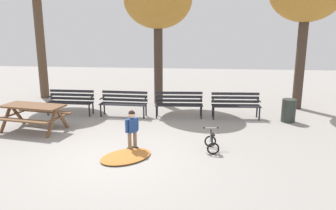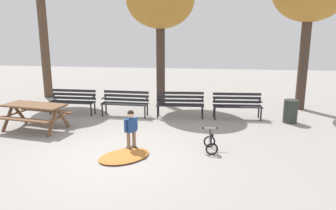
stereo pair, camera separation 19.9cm
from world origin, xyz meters
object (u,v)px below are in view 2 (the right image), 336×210
object	(u,v)px
trash_bin	(290,111)
park_bench_far_right	(237,104)
picnic_table	(35,110)
park_bench_far_left	(73,100)
kids_bicycle	(211,143)
park_bench_right	(180,102)
park_bench_left	(125,101)
child_standing	(131,127)

from	to	relation	value
trash_bin	park_bench_far_right	bearing A→B (deg)	170.77
picnic_table	trash_bin	bearing A→B (deg)	13.19
picnic_table	park_bench_far_left	distance (m)	1.96
kids_bicycle	picnic_table	bearing A→B (deg)	168.21
park_bench_right	park_bench_far_right	distance (m)	1.90
park_bench_left	trash_bin	bearing A→B (deg)	-1.20
kids_bicycle	park_bench_far_left	bearing A→B (deg)	148.21
picnic_table	park_bench_right	world-z (taller)	park_bench_right
park_bench_left	kids_bicycle	bearing A→B (deg)	-45.45
child_standing	kids_bicycle	bearing A→B (deg)	4.89
picnic_table	park_bench_right	distance (m)	4.58
picnic_table	child_standing	bearing A→B (deg)	-21.11
child_standing	trash_bin	world-z (taller)	child_standing
trash_bin	kids_bicycle	bearing A→B (deg)	-131.00
picnic_table	kids_bicycle	size ratio (longest dim) A/B	3.37
picnic_table	kids_bicycle	distance (m)	5.30
park_bench_far_right	child_standing	distance (m)	4.33
park_bench_left	child_standing	world-z (taller)	child_standing
kids_bicycle	trash_bin	world-z (taller)	trash_bin
park_bench_far_left	kids_bicycle	distance (m)	5.72
park_bench_far_left	park_bench_far_right	bearing A→B (deg)	1.46
child_standing	trash_bin	bearing A→B (deg)	34.39
park_bench_left	child_standing	bearing A→B (deg)	-72.43
park_bench_far_left	child_standing	world-z (taller)	child_standing
park_bench_right	trash_bin	bearing A→B (deg)	-3.27
park_bench_far_left	trash_bin	size ratio (longest dim) A/B	2.16
park_bench_far_left	child_standing	xyz separation A→B (m)	(2.90, -3.17, 0.08)
park_bench_far_left	park_bench_right	size ratio (longest dim) A/B	0.98
park_bench_right	picnic_table	bearing A→B (deg)	-154.06
park_bench_right	park_bench_far_right	size ratio (longest dim) A/B	1.00
trash_bin	child_standing	bearing A→B (deg)	-145.61
child_standing	park_bench_right	bearing A→B (deg)	74.71
park_bench_far_right	kids_bicycle	bearing A→B (deg)	-104.95
park_bench_far_left	park_bench_far_right	world-z (taller)	same
child_standing	kids_bicycle	distance (m)	1.99
park_bench_left	park_bench_far_right	xyz separation A→B (m)	(3.79, 0.16, 0.00)
kids_bicycle	child_standing	bearing A→B (deg)	-175.11
park_bench_far_left	park_bench_right	bearing A→B (deg)	1.18
park_bench_far_right	trash_bin	bearing A→B (deg)	-9.23
park_bench_far_right	park_bench_far_left	bearing A→B (deg)	-178.54
park_bench_far_right	child_standing	size ratio (longest dim) A/B	1.61
park_bench_far_left	park_bench_far_right	size ratio (longest dim) A/B	0.98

